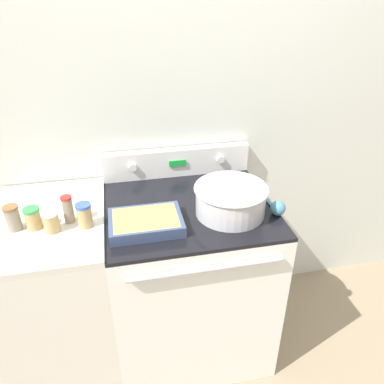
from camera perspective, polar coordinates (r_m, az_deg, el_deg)
kitchen_wall at (r=1.97m, az=-2.82°, el=12.31°), size 8.00×0.05×2.50m
stove_range at (r=2.05m, az=-0.46°, el=-12.88°), size 0.78×0.73×0.91m
control_panel at (r=2.01m, az=-2.35°, el=4.59°), size 0.78×0.07×0.15m
side_counter at (r=2.05m, az=-18.91°, el=-14.60°), size 0.50×0.70×0.92m
mixing_bowl at (r=1.68m, az=5.91°, el=-0.98°), size 0.33×0.33×0.13m
casserole_dish at (r=1.62m, az=-7.05°, el=-4.55°), size 0.31×0.22×0.05m
ladle at (r=1.74m, az=12.68°, el=-2.19°), size 0.07×0.32×0.07m
spice_jar_blue_cap at (r=1.64m, az=-16.06°, el=-3.41°), size 0.07×0.07×0.11m
spice_jar_red_cap at (r=1.69m, az=-18.37°, el=-2.49°), size 0.05×0.05×0.12m
spice_jar_white_cap at (r=1.66m, az=-20.69°, el=-4.21°), size 0.07×0.07×0.09m
spice_jar_green_cap at (r=1.71m, az=-23.07°, el=-3.68°), size 0.07×0.07×0.10m
spice_jar_brown_cap at (r=1.73m, az=-25.64°, el=-3.57°), size 0.06×0.06×0.11m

